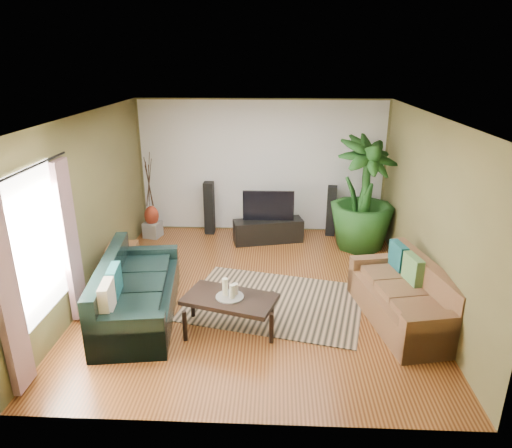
# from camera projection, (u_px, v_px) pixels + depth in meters

# --- Properties ---
(floor) EXTENTS (5.50, 5.50, 0.00)m
(floor) POSITION_uv_depth(u_px,v_px,m) (255.00, 291.00, 7.15)
(floor) COLOR #985627
(floor) RESTS_ON ground
(ceiling) EXTENTS (5.50, 5.50, 0.00)m
(ceiling) POSITION_uv_depth(u_px,v_px,m) (255.00, 116.00, 6.21)
(ceiling) COLOR white
(ceiling) RESTS_ON ground
(wall_back) EXTENTS (5.00, 0.00, 5.00)m
(wall_back) POSITION_uv_depth(u_px,v_px,m) (262.00, 167.00, 9.26)
(wall_back) COLOR brown
(wall_back) RESTS_ON ground
(wall_front) EXTENTS (5.00, 0.00, 5.00)m
(wall_front) POSITION_uv_depth(u_px,v_px,m) (241.00, 306.00, 4.10)
(wall_front) COLOR brown
(wall_front) RESTS_ON ground
(wall_left) EXTENTS (0.00, 5.50, 5.50)m
(wall_left) POSITION_uv_depth(u_px,v_px,m) (88.00, 207.00, 6.79)
(wall_left) COLOR brown
(wall_left) RESTS_ON ground
(wall_right) EXTENTS (0.00, 5.50, 5.50)m
(wall_right) POSITION_uv_depth(u_px,v_px,m) (428.00, 212.00, 6.57)
(wall_right) COLOR brown
(wall_right) RESTS_ON ground
(backwall_panel) EXTENTS (4.90, 0.00, 4.90)m
(backwall_panel) POSITION_uv_depth(u_px,v_px,m) (262.00, 167.00, 9.25)
(backwall_panel) COLOR white
(backwall_panel) RESTS_ON ground
(window_pane) EXTENTS (0.00, 1.80, 1.80)m
(window_pane) POSITION_uv_depth(u_px,v_px,m) (35.00, 246.00, 5.27)
(window_pane) COLOR white
(window_pane) RESTS_ON ground
(curtain_near) EXTENTS (0.08, 0.35, 2.20)m
(curtain_near) POSITION_uv_depth(u_px,v_px,m) (7.00, 297.00, 4.65)
(curtain_near) COLOR gray
(curtain_near) RESTS_ON ground
(curtain_far) EXTENTS (0.08, 0.35, 2.20)m
(curtain_far) POSITION_uv_depth(u_px,v_px,m) (70.00, 241.00, 6.06)
(curtain_far) COLOR gray
(curtain_far) RESTS_ON ground
(curtain_rod) EXTENTS (0.03, 1.90, 0.03)m
(curtain_rod) POSITION_uv_depth(u_px,v_px,m) (26.00, 170.00, 4.96)
(curtain_rod) COLOR black
(curtain_rod) RESTS_ON ground
(sofa_left) EXTENTS (1.24, 2.32, 0.85)m
(sofa_left) POSITION_uv_depth(u_px,v_px,m) (138.00, 288.00, 6.36)
(sofa_left) COLOR black
(sofa_left) RESTS_ON floor
(sofa_right) EXTENTS (1.21, 2.02, 0.85)m
(sofa_right) POSITION_uv_depth(u_px,v_px,m) (403.00, 293.00, 6.21)
(sofa_right) COLOR brown
(sofa_right) RESTS_ON floor
(area_rug) EXTENTS (2.88, 2.32, 0.01)m
(area_rug) POSITION_uv_depth(u_px,v_px,m) (274.00, 302.00, 6.82)
(area_rug) COLOR tan
(area_rug) RESTS_ON floor
(coffee_table) EXTENTS (1.33, 0.97, 0.49)m
(coffee_table) POSITION_uv_depth(u_px,v_px,m) (230.00, 313.00, 6.07)
(coffee_table) COLOR black
(coffee_table) RESTS_ON floor
(candle_tray) EXTENTS (0.37, 0.37, 0.02)m
(candle_tray) POSITION_uv_depth(u_px,v_px,m) (230.00, 297.00, 5.98)
(candle_tray) COLOR gray
(candle_tray) RESTS_ON coffee_table
(candle_tall) EXTENTS (0.08, 0.08, 0.24)m
(candle_tall) POSITION_uv_depth(u_px,v_px,m) (225.00, 287.00, 5.97)
(candle_tall) COLOR beige
(candle_tall) RESTS_ON candle_tray
(candle_mid) EXTENTS (0.08, 0.08, 0.18)m
(candle_mid) POSITION_uv_depth(u_px,v_px,m) (232.00, 291.00, 5.91)
(candle_mid) COLOR beige
(candle_mid) RESTS_ON candle_tray
(candle_short) EXTENTS (0.08, 0.08, 0.15)m
(candle_short) POSITION_uv_depth(u_px,v_px,m) (235.00, 289.00, 6.01)
(candle_short) COLOR beige
(candle_short) RESTS_ON candle_tray
(tv_stand) EXTENTS (1.41, 0.71, 0.45)m
(tv_stand) POSITION_uv_depth(u_px,v_px,m) (268.00, 231.00, 8.99)
(tv_stand) COLOR black
(tv_stand) RESTS_ON floor
(television) EXTENTS (0.99, 0.05, 0.59)m
(television) POSITION_uv_depth(u_px,v_px,m) (268.00, 206.00, 8.83)
(television) COLOR black
(television) RESTS_ON tv_stand
(speaker_left) EXTENTS (0.20, 0.22, 1.09)m
(speaker_left) POSITION_uv_depth(u_px,v_px,m) (209.00, 208.00, 9.33)
(speaker_left) COLOR black
(speaker_left) RESTS_ON floor
(speaker_right) EXTENTS (0.21, 0.23, 1.03)m
(speaker_right) POSITION_uv_depth(u_px,v_px,m) (331.00, 211.00, 9.25)
(speaker_right) COLOR black
(speaker_right) RESTS_ON floor
(potted_plant) EXTENTS (1.64, 1.64, 2.12)m
(potted_plant) POSITION_uv_depth(u_px,v_px,m) (363.00, 194.00, 8.45)
(potted_plant) COLOR #1C4A18
(potted_plant) RESTS_ON floor
(plant_pot) EXTENTS (0.39, 0.39, 0.30)m
(plant_pot) POSITION_uv_depth(u_px,v_px,m) (359.00, 240.00, 8.76)
(plant_pot) COLOR black
(plant_pot) RESTS_ON floor
(pedestal) EXTENTS (0.38, 0.38, 0.31)m
(pedestal) POSITION_uv_depth(u_px,v_px,m) (153.00, 229.00, 9.26)
(pedestal) COLOR #989895
(pedestal) RESTS_ON floor
(vase) EXTENTS (0.28, 0.28, 0.40)m
(vase) POSITION_uv_depth(u_px,v_px,m) (152.00, 216.00, 9.16)
(vase) COLOR maroon
(vase) RESTS_ON pedestal
(side_table) EXTENTS (0.54, 0.54, 0.51)m
(side_table) POSITION_uv_depth(u_px,v_px,m) (123.00, 259.00, 7.66)
(side_table) COLOR brown
(side_table) RESTS_ON floor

